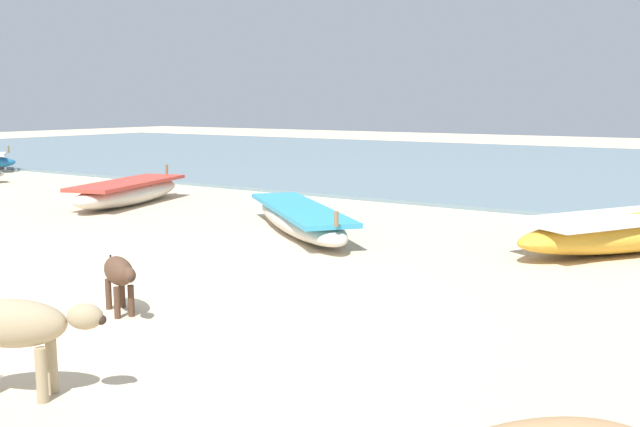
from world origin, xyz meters
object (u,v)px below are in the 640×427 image
at_px(fishing_boat_4, 300,218).
at_px(calf_far_dark, 119,274).
at_px(calf_near_dun, 18,327).
at_px(fishing_boat_0, 128,192).

xyz_separation_m(fishing_boat_4, calf_far_dark, (1.13, -4.55, 0.17)).
distance_m(calf_near_dun, calf_far_dark, 2.00).
bearing_deg(fishing_boat_4, fishing_boat_0, -148.15).
distance_m(fishing_boat_4, calf_near_dun, 6.64).
relative_size(fishing_boat_4, calf_near_dun, 3.70).
height_order(fishing_boat_0, calf_near_dun, calf_near_dun).
height_order(fishing_boat_4, calf_near_dun, calf_near_dun).
height_order(fishing_boat_4, calf_far_dark, fishing_boat_4).
height_order(fishing_boat_0, calf_far_dark, fishing_boat_0).
height_order(fishing_boat_0, fishing_boat_4, fishing_boat_0).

